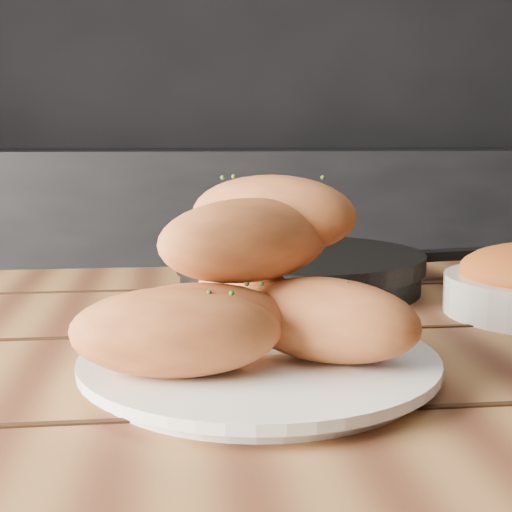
{
  "coord_description": "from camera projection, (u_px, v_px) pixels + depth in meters",
  "views": [
    {
      "loc": [
        -0.61,
        -0.2,
        0.93
      ],
      "look_at": [
        -0.54,
        0.34,
        0.84
      ],
      "focal_mm": 50.0,
      "sensor_mm": 36.0,
      "label": 1
    }
  ],
  "objects": [
    {
      "name": "plate",
      "position": [
        259.0,
        364.0,
        0.54
      ],
      "size": [
        0.27,
        0.27,
        0.02
      ],
      "color": "white",
      "rests_on": "table"
    },
    {
      "name": "bread_rolls",
      "position": [
        244.0,
        289.0,
        0.53
      ],
      "size": [
        0.26,
        0.21,
        0.13
      ],
      "color": "#BF6635",
      "rests_on": "plate"
    },
    {
      "name": "skillet",
      "position": [
        301.0,
        270.0,
        0.86
      ],
      "size": [
        0.43,
        0.3,
        0.05
      ],
      "color": "black",
      "rests_on": "table"
    },
    {
      "name": "table",
      "position": [
        359.0,
        475.0,
        0.59
      ],
      "size": [
        1.47,
        0.92,
        0.75
      ],
      "color": "#9A6739",
      "rests_on": "ground"
    },
    {
      "name": "counter",
      "position": [
        393.0,
        310.0,
        2.01
      ],
      "size": [
        2.8,
        0.6,
        0.9
      ],
      "primitive_type": "cube",
      "color": "black",
      "rests_on": "ground"
    }
  ]
}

